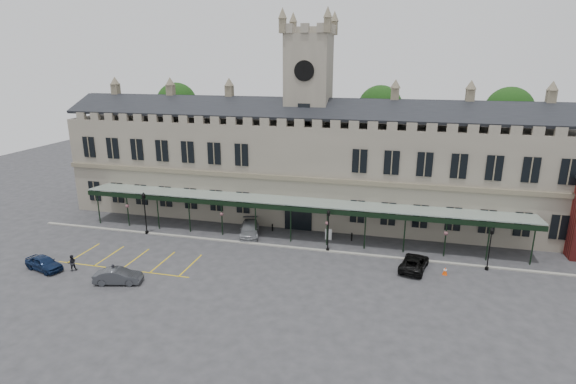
% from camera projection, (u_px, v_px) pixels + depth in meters
% --- Properties ---
extents(ground, '(140.00, 140.00, 0.00)m').
position_uv_depth(ground, '(273.00, 270.00, 42.59)').
color(ground, '#2F2F32').
extents(station_building, '(60.00, 10.36, 17.30)m').
position_uv_depth(station_building, '(307.00, 167.00, 55.58)').
color(station_building, slate).
rests_on(station_building, ground).
extents(clock_tower, '(5.60, 5.60, 24.80)m').
position_uv_depth(clock_tower, '(308.00, 112.00, 53.80)').
color(clock_tower, slate).
rests_on(clock_tower, ground).
extents(canopy, '(50.00, 4.10, 4.30)m').
position_uv_depth(canopy, '(291.00, 220.00, 48.86)').
color(canopy, '#8C9E93').
rests_on(canopy, ground).
extents(kerb, '(60.00, 0.40, 0.12)m').
position_uv_depth(kerb, '(287.00, 247.00, 47.69)').
color(kerb, gray).
rests_on(kerb, ground).
extents(parking_markings, '(16.00, 6.00, 0.01)m').
position_uv_depth(parking_markings, '(133.00, 261.00, 44.46)').
color(parking_markings, gold).
rests_on(parking_markings, ground).
extents(tree_behind_left, '(6.00, 6.00, 16.00)m').
position_uv_depth(tree_behind_left, '(177.00, 104.00, 67.40)').
color(tree_behind_left, '#332314').
rests_on(tree_behind_left, ground).
extents(tree_behind_mid, '(6.00, 6.00, 16.00)m').
position_uv_depth(tree_behind_mid, '(380.00, 109.00, 60.39)').
color(tree_behind_mid, '#332314').
rests_on(tree_behind_mid, ground).
extents(tree_behind_right, '(6.00, 6.00, 16.00)m').
position_uv_depth(tree_behind_right, '(509.00, 112.00, 56.65)').
color(tree_behind_right, '#332314').
rests_on(tree_behind_right, ground).
extents(lamp_post_left, '(0.47, 0.47, 4.98)m').
position_uv_depth(lamp_post_left, '(145.00, 209.00, 50.66)').
color(lamp_post_left, black).
rests_on(lamp_post_left, ground).
extents(lamp_post_mid, '(0.44, 0.44, 4.61)m').
position_uv_depth(lamp_post_mid, '(328.00, 227.00, 46.00)').
color(lamp_post_mid, black).
rests_on(lamp_post_mid, ground).
extents(lamp_post_right, '(0.41, 0.41, 4.30)m').
position_uv_depth(lamp_post_right, '(490.00, 245.00, 41.85)').
color(lamp_post_right, black).
rests_on(lamp_post_right, ground).
extents(traffic_cone, '(0.47, 0.47, 0.74)m').
position_uv_depth(traffic_cone, '(445.00, 271.00, 41.54)').
color(traffic_cone, '#EA4507').
rests_on(traffic_cone, ground).
extents(sign_board, '(0.73, 0.10, 1.25)m').
position_uv_depth(sign_board, '(328.00, 234.00, 49.60)').
color(sign_board, black).
rests_on(sign_board, ground).
extents(bollard_left, '(0.15, 0.15, 0.86)m').
position_uv_depth(bollard_left, '(272.00, 228.00, 52.17)').
color(bollard_left, black).
rests_on(bollard_left, ground).
extents(bollard_right, '(0.17, 0.17, 0.94)m').
position_uv_depth(bollard_right, '(352.00, 237.00, 49.30)').
color(bollard_right, black).
rests_on(bollard_right, ground).
extents(car_left_a, '(4.35, 2.66, 1.38)m').
position_uv_depth(car_left_a, '(44.00, 263.00, 42.41)').
color(car_left_a, '#0D1C3C').
rests_on(car_left_a, ground).
extents(car_left_b, '(4.39, 2.43, 1.37)m').
position_uv_depth(car_left_b, '(118.00, 276.00, 39.83)').
color(car_left_b, '#36393E').
rests_on(car_left_b, ground).
extents(car_taxi, '(3.33, 5.41, 1.46)m').
position_uv_depth(car_taxi, '(249.00, 229.00, 50.91)').
color(car_taxi, '#96999E').
rests_on(car_taxi, ground).
extents(car_van, '(3.16, 5.10, 1.32)m').
position_uv_depth(car_van, '(414.00, 263.00, 42.54)').
color(car_van, black).
rests_on(car_van, ground).
extents(person_a, '(0.69, 0.58, 1.61)m').
position_uv_depth(person_a, '(114.00, 273.00, 40.18)').
color(person_a, black).
rests_on(person_a, ground).
extents(person_b, '(0.98, 0.96, 1.59)m').
position_uv_depth(person_b, '(72.00, 263.00, 42.22)').
color(person_b, black).
rests_on(person_b, ground).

